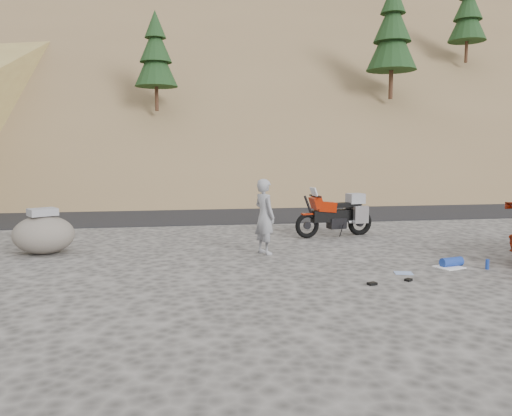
{
  "coord_description": "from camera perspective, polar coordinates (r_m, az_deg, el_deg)",
  "views": [
    {
      "loc": [
        -3.1,
        -10.19,
        2.39
      ],
      "look_at": [
        -1.25,
        1.55,
        1.0
      ],
      "focal_mm": 35.0,
      "sensor_mm": 36.0,
      "label": 1
    }
  ],
  "objects": [
    {
      "name": "ground",
      "position": [
        10.91,
        7.83,
        -6.05
      ],
      "size": [
        140.0,
        140.0,
        0.0
      ],
      "primitive_type": "plane",
      "color": "#3C3A37",
      "rests_on": "ground"
    },
    {
      "name": "road",
      "position": [
        19.58,
        0.23,
        -0.33
      ],
      "size": [
        120.0,
        7.0,
        0.05
      ],
      "primitive_type": "cube",
      "color": "black",
      "rests_on": "ground"
    },
    {
      "name": "hillside",
      "position": [
        51.88,
        -5.67,
        16.29
      ],
      "size": [
        120.0,
        73.0,
        46.72
      ],
      "color": "brown",
      "rests_on": "ground"
    },
    {
      "name": "motorcycle",
      "position": [
        13.98,
        9.35,
        -0.77
      ],
      "size": [
        2.34,
        0.94,
        1.4
      ],
      "rotation": [
        0.0,
        0.0,
        0.19
      ],
      "color": "black",
      "rests_on": "ground"
    },
    {
      "name": "man",
      "position": [
        11.61,
        0.98,
        -5.21
      ],
      "size": [
        0.65,
        0.75,
        1.73
      ],
      "primitive_type": "imported",
      "rotation": [
        0.0,
        0.0,
        2.01
      ],
      "color": "gray",
      "rests_on": "ground"
    },
    {
      "name": "boulder",
      "position": [
        12.49,
        -23.11,
        -2.73
      ],
      "size": [
        1.67,
        1.55,
        1.07
      ],
      "rotation": [
        0.0,
        0.0,
        0.33
      ],
      "color": "#58534B",
      "rests_on": "ground"
    },
    {
      "name": "gear_white_cloth",
      "position": [
        10.99,
        21.2,
        -6.31
      ],
      "size": [
        0.62,
        0.58,
        0.02
      ],
      "primitive_type": "cube",
      "rotation": [
        0.0,
        0.0,
        0.33
      ],
      "color": "white",
      "rests_on": "ground"
    },
    {
      "name": "gear_blue_mat",
      "position": [
        11.06,
        21.45,
        -5.76
      ],
      "size": [
        0.52,
        0.29,
        0.19
      ],
      "primitive_type": "cylinder",
      "rotation": [
        0.0,
        1.57,
        0.22
      ],
      "color": "navy",
      "rests_on": "ground"
    },
    {
      "name": "gear_bottle",
      "position": [
        11.11,
        24.92,
        -5.85
      ],
      "size": [
        0.1,
        0.1,
        0.2
      ],
      "primitive_type": "cylinder",
      "rotation": [
        0.0,
        0.0,
        -0.38
      ],
      "color": "navy",
      "rests_on": "ground"
    },
    {
      "name": "gear_glove_a",
      "position": [
        9.21,
        13.13,
        -8.42
      ],
      "size": [
        0.18,
        0.15,
        0.04
      ],
      "primitive_type": "cube",
      "rotation": [
        0.0,
        0.0,
        0.27
      ],
      "color": "black",
      "rests_on": "ground"
    },
    {
      "name": "gear_glove_b",
      "position": [
        9.64,
        17.02,
        -7.85
      ],
      "size": [
        0.17,
        0.16,
        0.04
      ],
      "primitive_type": "cube",
      "rotation": [
        0.0,
        0.0,
        0.6
      ],
      "color": "black",
      "rests_on": "ground"
    },
    {
      "name": "gear_blue_cloth",
      "position": [
        10.19,
        16.49,
        -7.14
      ],
      "size": [
        0.39,
        0.32,
        0.01
      ],
      "primitive_type": "cube",
      "rotation": [
        0.0,
        0.0,
        -0.26
      ],
      "color": "#7E94C2",
      "rests_on": "ground"
    }
  ]
}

